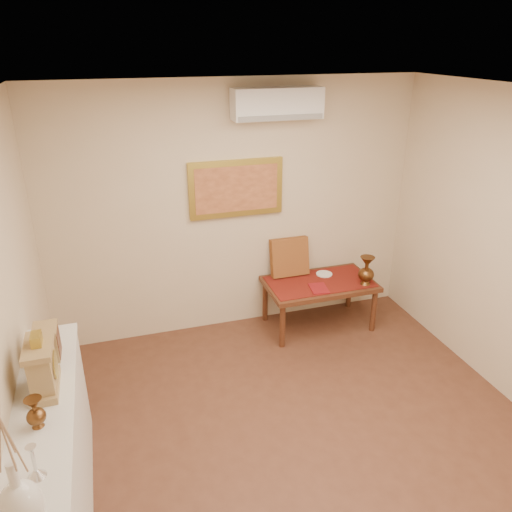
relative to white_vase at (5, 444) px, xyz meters
name	(u,v)px	position (x,y,z in m)	size (l,w,h in m)	color
floor	(315,463)	(1.83, 0.82, -1.49)	(4.50, 4.50, 0.00)	brown
ceiling	(337,103)	(1.83, 0.82, 1.21)	(4.50, 4.50, 0.00)	white
wall_back	(236,211)	(1.83, 3.07, -0.14)	(4.00, 0.02, 2.70)	beige
white_vase	(5,444)	(0.00, 0.00, 0.00)	(0.19, 0.19, 1.02)	white
candlestick	(34,462)	(0.02, 0.31, -0.41)	(0.09, 0.09, 0.20)	silver
brass_urn_small	(35,409)	(-0.01, 0.69, -0.39)	(0.11, 0.11, 0.25)	brown
table_cloth	(320,282)	(2.68, 2.70, -0.94)	(1.14, 0.59, 0.01)	maroon
brass_urn_tall	(367,267)	(3.13, 2.50, -0.73)	(0.18, 0.18, 0.39)	brown
plate	(324,274)	(2.80, 2.85, -0.93)	(0.18, 0.18, 0.01)	white
menu	(319,288)	(2.59, 2.54, -0.93)	(0.18, 0.25, 0.01)	maroon
cushion	(289,257)	(2.41, 2.97, -0.72)	(0.43, 0.10, 0.43)	maroon
display_ledge	(55,472)	(0.00, 0.82, -1.00)	(0.37, 2.02, 0.98)	silver
mantel_clock	(42,366)	(0.02, 1.03, -0.34)	(0.17, 0.36, 0.41)	#A68755
wooden_chest	(47,342)	(0.01, 1.40, -0.39)	(0.16, 0.21, 0.24)	#A68755
low_table	(319,287)	(2.68, 2.70, -1.01)	(1.20, 0.70, 0.55)	#542B19
painting	(236,188)	(1.83, 3.04, 0.11)	(1.00, 0.06, 0.60)	gold
ac_unit	(277,104)	(2.23, 2.94, 0.96)	(0.90, 0.25, 0.30)	white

